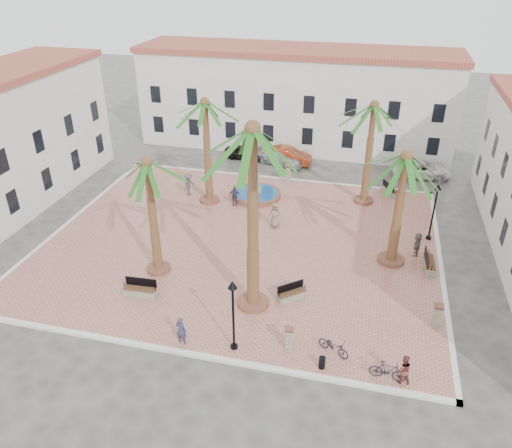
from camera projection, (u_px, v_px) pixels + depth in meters
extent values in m
plane|color=#56544F|center=(242.00, 243.00, 34.15)|extent=(120.00, 120.00, 0.00)
cube|color=tan|center=(242.00, 242.00, 34.11)|extent=(26.00, 22.00, 0.15)
cube|color=silver|center=(275.00, 178.00, 43.43)|extent=(26.30, 0.30, 0.16)
cube|color=silver|center=(183.00, 353.00, 24.78)|extent=(26.30, 0.30, 0.16)
cube|color=silver|center=(441.00, 267.00, 31.38)|extent=(0.30, 22.30, 0.16)
cube|color=silver|center=(72.00, 220.00, 36.83)|extent=(0.30, 22.30, 0.16)
cube|color=white|center=(295.00, 101.00, 48.91)|extent=(30.00, 7.00, 9.00)
cube|color=#AC4E3D|center=(297.00, 50.00, 46.60)|extent=(30.40, 7.40, 0.50)
cube|color=black|center=(159.00, 124.00, 49.83)|extent=(1.00, 0.12, 1.60)
cube|color=black|center=(194.00, 127.00, 49.05)|extent=(1.00, 0.12, 1.60)
cube|color=black|center=(231.00, 130.00, 48.26)|extent=(1.00, 0.12, 1.60)
cube|color=black|center=(268.00, 133.00, 47.47)|extent=(1.00, 0.12, 1.60)
cube|color=black|center=(307.00, 136.00, 46.69)|extent=(1.00, 0.12, 1.60)
cube|color=black|center=(348.00, 139.00, 45.90)|extent=(1.00, 0.12, 1.60)
cube|color=black|center=(389.00, 143.00, 45.11)|extent=(1.00, 0.12, 1.60)
cube|color=black|center=(433.00, 146.00, 44.33)|extent=(1.00, 0.12, 1.60)
cube|color=black|center=(156.00, 94.00, 48.37)|extent=(1.00, 0.12, 1.60)
cube|color=black|center=(192.00, 97.00, 47.58)|extent=(1.00, 0.12, 1.60)
cube|color=black|center=(230.00, 99.00, 46.80)|extent=(1.00, 0.12, 1.60)
cube|color=black|center=(269.00, 102.00, 46.01)|extent=(1.00, 0.12, 1.60)
cube|color=black|center=(309.00, 105.00, 45.23)|extent=(1.00, 0.12, 1.60)
cube|color=black|center=(351.00, 107.00, 44.44)|extent=(1.00, 0.12, 1.60)
cube|color=black|center=(394.00, 110.00, 43.65)|extent=(1.00, 0.12, 1.60)
cube|color=black|center=(439.00, 113.00, 42.87)|extent=(1.00, 0.12, 1.60)
cube|color=black|center=(504.00, 232.00, 31.01)|extent=(0.12, 1.00, 1.60)
cube|color=black|center=(495.00, 206.00, 34.16)|extent=(0.12, 1.00, 1.60)
cube|color=black|center=(486.00, 184.00, 37.31)|extent=(0.12, 1.00, 1.60)
cube|color=black|center=(479.00, 165.00, 40.46)|extent=(0.12, 1.00, 1.60)
cube|color=black|center=(505.00, 165.00, 32.70)|extent=(0.12, 1.00, 1.60)
cube|color=black|center=(496.00, 146.00, 35.85)|extent=(0.12, 1.00, 1.60)
cube|color=black|center=(488.00, 130.00, 38.99)|extent=(0.12, 1.00, 1.60)
cube|color=black|center=(12.00, 202.00, 34.74)|extent=(0.12, 1.00, 1.60)
cube|color=black|center=(47.00, 179.00, 38.13)|extent=(0.12, 1.00, 1.60)
cube|color=black|center=(75.00, 160.00, 41.52)|extent=(0.12, 1.00, 1.60)
cube|color=black|center=(99.00, 144.00, 44.91)|extent=(0.12, 1.00, 1.60)
cube|color=black|center=(2.00, 161.00, 33.28)|extent=(0.12, 1.00, 1.60)
cube|color=black|center=(38.00, 141.00, 36.67)|extent=(0.12, 1.00, 1.60)
cube|color=black|center=(69.00, 125.00, 40.06)|extent=(0.12, 1.00, 1.60)
cube|color=black|center=(94.00, 111.00, 43.45)|extent=(0.12, 1.00, 1.60)
cylinder|color=brown|center=(256.00, 195.00, 39.98)|extent=(3.92, 3.92, 0.37)
cylinder|color=#194C8C|center=(256.00, 193.00, 39.90)|extent=(3.45, 3.45, 0.06)
cylinder|color=gray|center=(256.00, 193.00, 39.89)|extent=(0.84, 0.84, 0.75)
cylinder|color=gray|center=(256.00, 184.00, 39.53)|extent=(0.56, 0.56, 1.12)
sphere|color=gray|center=(256.00, 176.00, 39.19)|extent=(0.41, 0.41, 0.41)
cylinder|color=brown|center=(210.00, 200.00, 39.35)|extent=(1.56, 1.56, 0.23)
cylinder|color=brown|center=(207.00, 152.00, 37.42)|extent=(0.51, 0.51, 7.68)
sphere|color=brown|center=(205.00, 102.00, 35.55)|extent=(0.68, 0.68, 0.68)
cylinder|color=brown|center=(159.00, 268.00, 30.97)|extent=(1.49, 1.49, 0.22)
cylinder|color=brown|center=(153.00, 218.00, 29.23)|extent=(0.48, 0.48, 6.95)
sphere|color=brown|center=(147.00, 162.00, 27.54)|extent=(0.65, 0.65, 0.65)
cylinder|color=brown|center=(253.00, 302.00, 27.96)|extent=(1.78, 1.78, 0.27)
cylinder|color=brown|center=(253.00, 223.00, 25.47)|extent=(0.58, 0.58, 9.99)
sphere|color=brown|center=(253.00, 128.00, 23.03)|extent=(0.78, 0.78, 0.78)
cylinder|color=brown|center=(391.00, 260.00, 31.80)|extent=(1.69, 1.69, 0.25)
cylinder|color=brown|center=(399.00, 210.00, 30.05)|extent=(0.55, 0.55, 6.95)
sphere|color=brown|center=(407.00, 155.00, 28.36)|extent=(0.74, 0.74, 0.74)
cylinder|color=brown|center=(363.00, 200.00, 39.31)|extent=(1.53, 1.53, 0.23)
cylinder|color=brown|center=(369.00, 154.00, 37.43)|extent=(0.50, 0.50, 7.49)
sphere|color=brown|center=(375.00, 105.00, 35.61)|extent=(0.67, 0.67, 0.67)
cube|color=gray|center=(141.00, 292.00, 28.66)|extent=(2.00, 0.71, 0.44)
cube|color=#56351E|center=(140.00, 289.00, 28.53)|extent=(1.89, 0.65, 0.07)
cube|color=black|center=(141.00, 282.00, 28.60)|extent=(1.86, 0.16, 0.55)
cylinder|color=black|center=(125.00, 285.00, 28.62)|extent=(0.05, 0.05, 0.33)
cylinder|color=black|center=(155.00, 289.00, 28.32)|extent=(0.05, 0.05, 0.33)
cube|color=gray|center=(292.00, 296.00, 28.39)|extent=(1.71, 1.58, 0.40)
cube|color=#56351E|center=(292.00, 293.00, 28.28)|extent=(1.60, 1.48, 0.06)
cube|color=black|center=(290.00, 287.00, 28.32)|extent=(1.31, 1.14, 0.50)
cylinder|color=black|center=(279.00, 295.00, 27.89)|extent=(0.05, 0.05, 0.30)
cylinder|color=black|center=(305.00, 287.00, 28.56)|extent=(0.05, 0.05, 0.30)
cube|color=gray|center=(429.00, 265.00, 31.09)|extent=(0.70, 2.03, 0.44)
cube|color=#56351E|center=(430.00, 262.00, 30.97)|extent=(0.64, 1.91, 0.07)
cube|color=black|center=(427.00, 257.00, 30.86)|extent=(0.14, 1.89, 0.56)
cylinder|color=black|center=(432.00, 268.00, 30.09)|extent=(0.05, 0.05, 0.33)
cylinder|color=black|center=(429.00, 252.00, 31.71)|extent=(0.05, 0.05, 0.33)
cube|color=gray|center=(390.00, 191.00, 40.48)|extent=(1.41, 1.88, 0.41)
cube|color=#56351E|center=(391.00, 189.00, 40.36)|extent=(1.32, 1.77, 0.06)
cube|color=black|center=(388.00, 186.00, 40.17)|extent=(0.92, 1.54, 0.51)
cylinder|color=black|center=(396.00, 192.00, 39.57)|extent=(0.05, 0.05, 0.31)
cylinder|color=black|center=(385.00, 183.00, 41.03)|extent=(0.05, 0.05, 0.31)
cylinder|color=black|center=(234.00, 346.00, 24.97)|extent=(0.36, 0.36, 0.16)
cylinder|color=black|center=(233.00, 318.00, 24.07)|extent=(0.12, 0.12, 3.64)
cone|color=black|center=(232.00, 284.00, 23.11)|extent=(0.45, 0.45, 0.40)
sphere|color=beige|center=(232.00, 287.00, 23.18)|extent=(0.24, 0.24, 0.24)
cylinder|color=black|center=(428.00, 238.00, 34.28)|extent=(0.37, 0.37, 0.16)
cylinder|color=black|center=(433.00, 214.00, 33.37)|extent=(0.12, 0.12, 3.67)
cone|color=black|center=(438.00, 187.00, 32.40)|extent=(0.45, 0.45, 0.41)
sphere|color=beige|center=(438.00, 189.00, 32.48)|extent=(0.24, 0.24, 0.24)
cube|color=gray|center=(289.00, 339.00, 24.75)|extent=(0.41, 0.41, 1.14)
cube|color=brown|center=(289.00, 329.00, 24.45)|extent=(0.51, 0.51, 0.09)
cube|color=gray|center=(288.00, 174.00, 42.27)|extent=(0.47, 0.47, 1.42)
cube|color=brown|center=(288.00, 166.00, 41.89)|extent=(0.59, 0.59, 0.11)
cube|color=gray|center=(437.00, 316.00, 26.16)|extent=(0.40, 0.40, 1.24)
cube|color=brown|center=(439.00, 306.00, 25.83)|extent=(0.50, 0.50, 0.10)
cylinder|color=black|center=(322.00, 363.00, 23.68)|extent=(0.32, 0.32, 0.63)
imported|color=#31324C|center=(181.00, 330.00, 24.93)|extent=(0.64, 0.47, 1.61)
imported|color=black|center=(334.00, 346.00, 24.46)|extent=(1.80, 1.31, 0.90)
imported|color=brown|center=(403.00, 369.00, 22.68)|extent=(0.83, 0.69, 1.55)
imported|color=black|center=(388.00, 371.00, 22.95)|extent=(1.74, 0.63, 1.03)
imported|color=#806D55|center=(275.00, 215.00, 35.35)|extent=(0.98, 0.70, 1.86)
imported|color=#323952|center=(234.00, 196.00, 38.41)|extent=(0.99, 0.56, 1.60)
imported|color=#4D4D52|center=(189.00, 184.00, 39.92)|extent=(0.99, 1.36, 1.89)
imported|color=#62594A|center=(417.00, 244.00, 32.16)|extent=(0.60, 1.52, 1.60)
imported|color=black|center=(244.00, 152.00, 47.35)|extent=(3.83, 1.75, 1.27)
imported|color=#A33518|center=(287.00, 156.00, 46.31)|extent=(4.75, 2.16, 1.51)
imported|color=silver|center=(280.00, 157.00, 46.23)|extent=(5.12, 3.39, 1.38)
imported|color=white|center=(421.00, 169.00, 43.64)|extent=(5.15, 2.58, 1.40)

